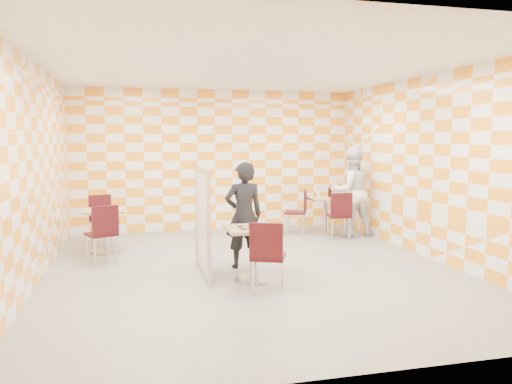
% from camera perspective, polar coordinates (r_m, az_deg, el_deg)
% --- Properties ---
extents(room_shell, '(7.00, 7.00, 7.00)m').
position_cam_1_polar(room_shell, '(7.88, -1.30, 2.77)').
color(room_shell, gray).
rests_on(room_shell, ground).
extents(main_table, '(0.70, 0.70, 0.75)m').
position_cam_1_polar(main_table, '(6.87, -0.41, -6.05)').
color(main_table, tan).
rests_on(main_table, ground).
extents(second_table, '(0.70, 0.70, 0.75)m').
position_cam_1_polar(second_table, '(10.44, 7.93, -1.95)').
color(second_table, tan).
rests_on(second_table, ground).
extents(empty_table, '(0.70, 0.70, 0.75)m').
position_cam_1_polar(empty_table, '(8.99, -16.85, -3.44)').
color(empty_table, tan).
rests_on(empty_table, ground).
extents(chair_main_front, '(0.55, 0.56, 0.92)m').
position_cam_1_polar(chair_main_front, '(6.31, 1.29, -6.80)').
color(chair_main_front, '#360A0F').
rests_on(chair_main_front, ground).
extents(chair_second_front, '(0.48, 0.49, 0.92)m').
position_cam_1_polar(chair_second_front, '(9.84, 9.57, -2.26)').
color(chair_second_front, '#360A0F').
rests_on(chair_second_front, ground).
extents(chair_second_side, '(0.56, 0.56, 0.92)m').
position_cam_1_polar(chair_second_side, '(10.31, 5.07, -1.82)').
color(chair_second_side, '#360A0F').
rests_on(chair_second_side, ground).
extents(chair_empty_near, '(0.56, 0.56, 0.92)m').
position_cam_1_polar(chair_empty_near, '(8.21, -17.07, -4.08)').
color(chair_empty_near, '#360A0F').
rests_on(chair_empty_near, ground).
extents(chair_empty_far, '(0.55, 0.56, 0.92)m').
position_cam_1_polar(chair_empty_far, '(9.65, -17.17, -2.61)').
color(chair_empty_far, '#360A0F').
rests_on(chair_empty_far, ground).
extents(partition, '(0.08, 1.38, 1.55)m').
position_cam_1_polar(partition, '(7.21, -6.16, -3.24)').
color(partition, white).
rests_on(partition, ground).
extents(man_dark, '(0.61, 0.41, 1.61)m').
position_cam_1_polar(man_dark, '(7.56, -1.41, -2.65)').
color(man_dark, black).
rests_on(man_dark, ground).
extents(man_white, '(0.88, 0.69, 1.80)m').
position_cam_1_polar(man_white, '(10.23, 10.84, 0.05)').
color(man_white, white).
rests_on(man_white, ground).
extents(pizza_on_foil, '(0.40, 0.40, 0.04)m').
position_cam_1_polar(pizza_on_foil, '(6.81, -0.38, -3.95)').
color(pizza_on_foil, silver).
rests_on(pizza_on_foil, main_table).
extents(sport_bottle, '(0.06, 0.06, 0.20)m').
position_cam_1_polar(sport_bottle, '(10.44, 7.15, -0.13)').
color(sport_bottle, white).
rests_on(sport_bottle, second_table).
extents(soda_bottle, '(0.07, 0.07, 0.23)m').
position_cam_1_polar(soda_bottle, '(10.53, 8.42, -0.01)').
color(soda_bottle, black).
rests_on(soda_bottle, second_table).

